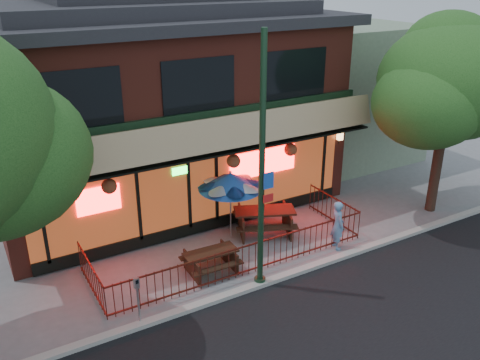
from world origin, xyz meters
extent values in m
plane|color=gray|center=(0.00, 0.00, 0.00)|extent=(80.00, 80.00, 0.00)
cube|color=#999993|center=(0.00, -0.50, 0.06)|extent=(80.00, 0.25, 0.12)
cube|color=maroon|center=(0.00, 7.20, 3.25)|extent=(12.00, 8.00, 6.50)
cube|color=#59230F|center=(0.00, 3.18, 1.65)|extent=(11.00, 0.06, 2.60)
cube|color=#FF0C0C|center=(2.30, 3.10, 2.10)|extent=(2.60, 0.04, 0.90)
cube|color=#FF0C0C|center=(-3.40, 3.10, 2.00)|extent=(1.30, 0.04, 0.80)
cube|color=tan|center=(0.00, 2.70, 3.55)|extent=(12.20, 1.33, 1.26)
cube|color=black|center=(-3.60, 3.18, 5.00)|extent=(2.40, 0.06, 1.60)
cube|color=black|center=(0.00, 3.18, 5.00)|extent=(2.40, 0.06, 1.60)
cube|color=black|center=(3.60, 3.18, 5.00)|extent=(2.40, 0.06, 1.60)
cube|color=black|center=(0.00, 3.15, 0.25)|extent=(11.00, 0.12, 0.40)
cube|color=#FFC672|center=(5.60, 3.02, 2.55)|extent=(0.18, 0.18, 0.32)
cube|color=gray|center=(9.00, 7.70, 3.00)|extent=(6.00, 7.00, 6.00)
cube|color=#47160F|center=(0.00, 0.20, 0.95)|extent=(8.40, 0.04, 0.04)
cube|color=#47160F|center=(0.00, 0.20, 0.12)|extent=(8.40, 0.04, 0.04)
cube|color=#47160F|center=(-4.20, 1.50, 0.95)|extent=(0.04, 2.60, 0.04)
cube|color=#47160F|center=(4.20, 1.50, 0.95)|extent=(0.04, 2.60, 0.04)
cylinder|color=#47160F|center=(0.00, 0.20, 0.50)|extent=(0.02, 0.02, 1.00)
cylinder|color=#16331F|center=(0.00, -0.40, 3.50)|extent=(0.16, 0.16, 7.00)
cylinder|color=#16331F|center=(0.00, -0.40, 0.10)|extent=(0.32, 0.32, 0.20)
cube|color=#194CB2|center=(0.12, -0.55, 3.20)|extent=(0.30, 0.02, 0.45)
cube|color=red|center=(0.12, -0.55, 2.70)|extent=(0.30, 0.02, 0.22)
cylinder|color=#38271C|center=(8.00, 0.50, 2.24)|extent=(0.36, 0.36, 4.48)
ellipsoid|color=#184316|center=(8.00, 0.50, 4.76)|extent=(4.80, 4.80, 3.94)
ellipsoid|color=#184316|center=(8.20, 0.90, 5.74)|extent=(3.12, 3.12, 2.56)
cube|color=black|center=(-1.51, 0.89, 0.32)|extent=(0.09, 1.13, 0.64)
cube|color=black|center=(-0.29, 0.84, 0.32)|extent=(0.09, 1.13, 0.64)
cube|color=black|center=(-0.90, 0.87, 0.64)|extent=(1.58, 0.71, 0.05)
cube|color=black|center=(-0.92, 0.39, 0.38)|extent=(1.57, 0.30, 0.04)
cube|color=black|center=(-0.88, 1.34, 0.38)|extent=(1.57, 0.30, 0.04)
cube|color=#351D12|center=(1.02, 2.39, 0.41)|extent=(0.65, 1.35, 0.83)
cube|color=#351D12|center=(2.45, 1.76, 0.41)|extent=(0.65, 1.35, 0.83)
cube|color=#351D12|center=(1.73, 2.08, 0.83)|extent=(2.17, 1.57, 0.07)
cube|color=#351D12|center=(1.48, 1.52, 0.49)|extent=(1.96, 1.09, 0.06)
cube|color=#351D12|center=(1.98, 2.64, 0.49)|extent=(1.96, 1.09, 0.06)
cylinder|color=gray|center=(0.62, 2.40, 1.08)|extent=(0.05, 0.05, 2.16)
cone|color=navy|center=(0.62, 2.40, 2.01)|extent=(2.06, 2.06, 0.54)
sphere|color=gray|center=(0.62, 2.40, 2.31)|extent=(0.10, 0.10, 0.10)
imported|color=#5B8BB6|center=(3.19, 0.10, 0.81)|extent=(0.52, 0.67, 1.61)
cylinder|color=#95979D|center=(-3.54, -0.40, 0.55)|extent=(0.05, 0.05, 1.11)
cube|color=#95979D|center=(-3.54, -0.40, 1.23)|extent=(0.14, 0.13, 0.28)
cube|color=black|center=(-3.54, -0.45, 1.29)|extent=(0.08, 0.03, 0.10)
camera|label=1|loc=(-6.56, -10.60, 8.25)|focal=38.00mm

